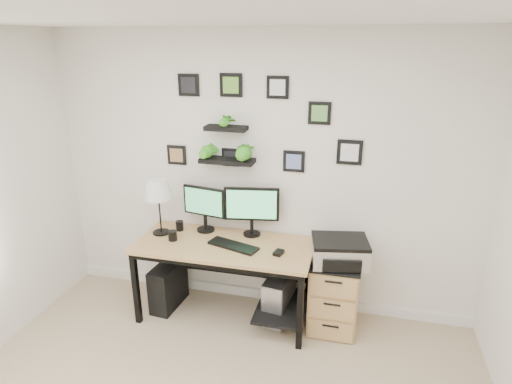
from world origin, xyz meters
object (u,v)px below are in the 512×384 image
(monitor_left, at_px, (204,206))
(monitor_right, at_px, (252,207))
(table_lamp, at_px, (158,190))
(printer, at_px, (340,251))
(pc_tower_black, at_px, (168,285))
(pc_tower_grey, at_px, (279,297))
(file_cabinet, at_px, (334,293))
(mug, at_px, (173,236))
(desk, at_px, (229,255))

(monitor_left, bearing_deg, monitor_right, 1.41)
(monitor_left, height_order, monitor_right, monitor_right)
(monitor_left, relative_size, table_lamp, 0.83)
(monitor_right, relative_size, printer, 0.96)
(pc_tower_black, height_order, pc_tower_grey, pc_tower_grey)
(file_cabinet, bearing_deg, printer, -58.69)
(pc_tower_grey, bearing_deg, monitor_left, 168.42)
(monitor_left, height_order, table_lamp, table_lamp)
(table_lamp, distance_m, pc_tower_grey, 1.50)
(printer, bearing_deg, pc_tower_grey, 177.69)
(printer, bearing_deg, mug, -176.50)
(monitor_left, relative_size, monitor_right, 0.88)
(monitor_right, xyz_separation_m, file_cabinet, (0.80, -0.15, -0.70))
(pc_tower_grey, relative_size, file_cabinet, 0.70)
(monitor_right, distance_m, file_cabinet, 1.07)
(printer, bearing_deg, monitor_left, 172.14)
(monitor_right, bearing_deg, printer, -12.86)
(table_lamp, bearing_deg, monitor_left, 21.52)
(desk, bearing_deg, printer, 1.04)
(table_lamp, bearing_deg, mug, -34.38)
(monitor_right, relative_size, file_cabinet, 0.75)
(desk, bearing_deg, mug, -171.82)
(monitor_left, distance_m, file_cabinet, 1.44)
(mug, relative_size, file_cabinet, 0.14)
(pc_tower_black, height_order, file_cabinet, file_cabinet)
(table_lamp, distance_m, printer, 1.72)
(printer, bearing_deg, monitor_right, 167.14)
(monitor_right, xyz_separation_m, pc_tower_grey, (0.30, -0.17, -0.81))
(monitor_left, bearing_deg, desk, -33.41)
(desk, height_order, pc_tower_black, desk)
(monitor_left, distance_m, printer, 1.32)
(pc_tower_grey, bearing_deg, printer, -2.31)
(file_cabinet, xyz_separation_m, printer, (0.02, -0.04, 0.44))
(monitor_right, xyz_separation_m, table_lamp, (-0.85, -0.16, 0.15))
(pc_tower_grey, xyz_separation_m, printer, (0.52, -0.02, 0.56))
(monitor_right, distance_m, table_lamp, 0.88)
(mug, xyz_separation_m, pc_tower_grey, (0.98, 0.11, -0.57))
(table_lamp, xyz_separation_m, pc_tower_grey, (1.15, -0.00, -0.96))
(pc_tower_grey, relative_size, printer, 0.89)
(desk, distance_m, pc_tower_grey, 0.62)
(desk, xyz_separation_m, printer, (0.99, 0.02, 0.15))
(desk, bearing_deg, file_cabinet, 3.45)
(mug, distance_m, printer, 1.51)
(monitor_left, bearing_deg, mug, -128.99)
(desk, height_order, file_cabinet, desk)
(printer, bearing_deg, file_cabinet, 121.31)
(table_lamp, relative_size, pc_tower_black, 1.21)
(mug, xyz_separation_m, pc_tower_black, (-0.11, 0.06, -0.57))
(monitor_right, bearing_deg, table_lamp, -169.02)
(pc_tower_black, height_order, printer, printer)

